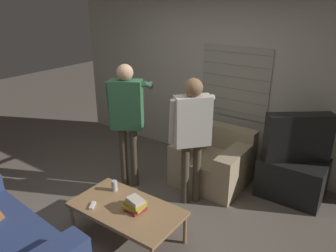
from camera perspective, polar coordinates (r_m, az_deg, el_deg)
The scene contains 11 objects.
ground_plane at distance 4.12m, azimuth -7.02°, elevation -15.46°, with size 16.00×16.00×0.00m, color #665B51.
wall_back at distance 5.10m, azimuth 7.84°, elevation 7.88°, with size 5.20×0.08×2.55m.
armchair_beige at distance 4.69m, azimuth 8.07°, elevation -6.09°, with size 0.93×0.91×0.75m.
coffee_table at distance 3.61m, azimuth -7.21°, elevation -14.30°, with size 1.19×0.65×0.40m.
tv_stand at distance 4.63m, azimuth 20.75°, elevation -8.36°, with size 0.80×0.60×0.53m.
tv at distance 4.39m, azimuth 21.71°, elevation -1.85°, with size 0.77×0.66×0.61m.
person_left_standing at distance 4.28m, azimuth -7.15°, elevation 2.50°, with size 0.52×0.84×1.70m.
person_right_standing at distance 3.89m, azimuth 4.20°, elevation -0.13°, with size 0.50×0.79×1.62m.
book_stack at distance 3.51m, azimuth -5.75°, elevation -13.41°, with size 0.23×0.21×0.14m.
soda_can at distance 3.85m, azimuth -9.32°, elevation -10.21°, with size 0.07×0.07×0.13m.
spare_remote at distance 3.66m, azimuth -13.02°, elevation -13.34°, with size 0.10×0.13×0.02m.
Camera 1 is at (2.27, -2.39, 2.47)m, focal length 35.00 mm.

